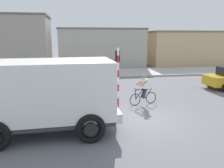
{
  "coord_description": "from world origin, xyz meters",
  "views": [
    {
      "loc": [
        -2.82,
        -9.62,
        3.81
      ],
      "look_at": [
        -0.84,
        2.5,
        1.2
      ],
      "focal_mm": 36.07,
      "sensor_mm": 36.0,
      "label": 1
    }
  ],
  "objects": [
    {
      "name": "ground_plane",
      "position": [
        0.0,
        0.0,
        0.0
      ],
      "size": [
        120.0,
        120.0,
        0.0
      ],
      "primitive_type": "plane",
      "color": "slate"
    },
    {
      "name": "truck_foreground",
      "position": [
        -3.99,
        -0.8,
        1.67
      ],
      "size": [
        5.51,
        3.0,
        2.9
      ],
      "color": "white",
      "rests_on": "ground"
    },
    {
      "name": "building_corner_left",
      "position": [
        -10.74,
        19.08,
        3.13
      ],
      "size": [
        9.94,
        6.13,
        6.26
      ],
      "color": "#9E9389",
      "rests_on": "ground"
    },
    {
      "name": "cyclist",
      "position": [
        0.93,
        2.25,
        0.86
      ],
      "size": [
        1.69,
        0.6,
        1.72
      ],
      "color": "black",
      "rests_on": "ground"
    },
    {
      "name": "traffic_light_pole",
      "position": [
        -0.52,
        2.47,
        2.07
      ],
      "size": [
        0.24,
        0.43,
        3.2
      ],
      "color": "red",
      "rests_on": "ground"
    },
    {
      "name": "sidewalk_far",
      "position": [
        0.0,
        13.22,
        0.08
      ],
      "size": [
        80.0,
        5.0,
        0.16
      ],
      "primitive_type": "cube",
      "color": "#ADADA8",
      "rests_on": "ground"
    },
    {
      "name": "building_mid_block",
      "position": [
        0.54,
        19.48,
        2.4
      ],
      "size": [
        10.69,
        5.66,
        4.8
      ],
      "color": "#B2AD9E",
      "rests_on": "ground"
    },
    {
      "name": "building_corner_right",
      "position": [
        12.13,
        20.8,
        2.26
      ],
      "size": [
        10.37,
        7.97,
        4.51
      ],
      "color": "#D1B284",
      "rests_on": "ground"
    }
  ]
}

